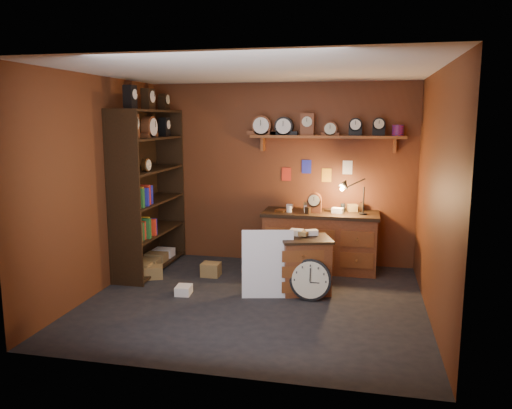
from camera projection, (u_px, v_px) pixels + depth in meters
The scene contains 11 objects.
floor at pixel (254, 301), 6.02m from camera, with size 4.00×4.00×0.00m, color black.
room_shell at pixel (260, 158), 5.82m from camera, with size 4.02×3.62×2.71m.
shelving_unit at pixel (147, 184), 7.13m from camera, with size 0.47×1.60×2.58m.
workbench at pixel (320, 238), 7.22m from camera, with size 1.65×0.66×1.36m.
low_cabinet at pixel (305, 262), 6.29m from camera, with size 0.75×0.69×0.79m.
big_round_clock at pixel (310, 280), 6.04m from camera, with size 0.51×0.17×0.51m.
white_panel at pixel (268, 296), 6.20m from camera, with size 0.64×0.03×0.85m, color silver.
mini_fridge at pixel (267, 259), 7.02m from camera, with size 0.50×0.51×0.46m.
floor_box_a at pixel (153, 272), 6.89m from camera, with size 0.27×0.23×0.17m, color olive.
floor_box_b at pixel (184, 290), 6.25m from camera, with size 0.18×0.22×0.11m, color white.
floor_box_c at pixel (211, 269), 6.96m from camera, with size 0.25×0.21×0.19m, color olive.
Camera 1 is at (1.24, -5.60, 2.18)m, focal length 35.00 mm.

